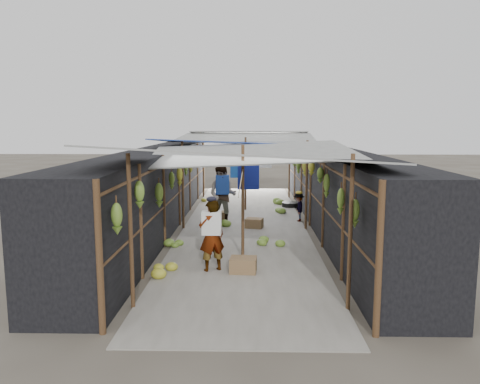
# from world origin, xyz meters

# --- Properties ---
(ground) EXTENTS (80.00, 80.00, 0.00)m
(ground) POSITION_xyz_m (0.00, 0.00, 0.00)
(ground) COLOR #6B6356
(ground) RESTS_ON ground
(aisle_slab) EXTENTS (3.60, 16.00, 0.02)m
(aisle_slab) POSITION_xyz_m (0.00, 6.50, 0.01)
(aisle_slab) COLOR #9E998E
(aisle_slab) RESTS_ON ground
(stall_left) EXTENTS (1.40, 15.00, 2.30)m
(stall_left) POSITION_xyz_m (-2.70, 6.50, 1.15)
(stall_left) COLOR black
(stall_left) RESTS_ON ground
(stall_right) EXTENTS (1.40, 15.00, 2.30)m
(stall_right) POSITION_xyz_m (2.70, 6.50, 1.15)
(stall_right) COLOR black
(stall_right) RESTS_ON ground
(crate_near) EXTENTS (0.57, 0.47, 0.32)m
(crate_near) POSITION_xyz_m (0.03, 1.90, 0.16)
(crate_near) COLOR #8B6246
(crate_near) RESTS_ON ground
(crate_mid) EXTENTS (0.57, 0.50, 0.30)m
(crate_mid) POSITION_xyz_m (0.29, 6.09, 0.15)
(crate_mid) COLOR #8B6246
(crate_mid) RESTS_ON ground
(crate_back) EXTENTS (0.53, 0.45, 0.31)m
(crate_back) POSITION_xyz_m (-0.85, 7.11, 0.15)
(crate_back) COLOR #8B6246
(crate_back) RESTS_ON ground
(black_basin) EXTENTS (0.60, 0.60, 0.18)m
(black_basin) POSITION_xyz_m (1.65, 9.66, 0.09)
(black_basin) COLOR black
(black_basin) RESTS_ON ground
(vendor_elderly) EXTENTS (0.66, 0.57, 1.52)m
(vendor_elderly) POSITION_xyz_m (-0.63, 2.00, 0.76)
(vendor_elderly) COLOR silver
(vendor_elderly) RESTS_ON ground
(shopper_blue) EXTENTS (0.99, 0.84, 1.82)m
(shopper_blue) POSITION_xyz_m (-0.67, 6.59, 0.91)
(shopper_blue) COLOR #1F439E
(shopper_blue) RESTS_ON ground
(vendor_seated) EXTENTS (0.34, 0.59, 0.92)m
(vendor_seated) POSITION_xyz_m (1.70, 7.06, 0.46)
(vendor_seated) COLOR #524B47
(vendor_seated) RESTS_ON ground
(market_canopy) EXTENTS (5.62, 15.20, 2.77)m
(market_canopy) POSITION_xyz_m (0.03, 6.86, 2.41)
(market_canopy) COLOR brown
(market_canopy) RESTS_ON ground
(hanging_bananas) EXTENTS (3.96, 14.13, 0.86)m
(hanging_bananas) POSITION_xyz_m (-0.02, 6.58, 1.66)
(hanging_bananas) COLOR olive
(hanging_bananas) RESTS_ON ground
(floor_bananas) EXTENTS (3.49, 9.48, 0.33)m
(floor_bananas) POSITION_xyz_m (-0.38, 5.90, 0.15)
(floor_bananas) COLOR olive
(floor_bananas) RESTS_ON ground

